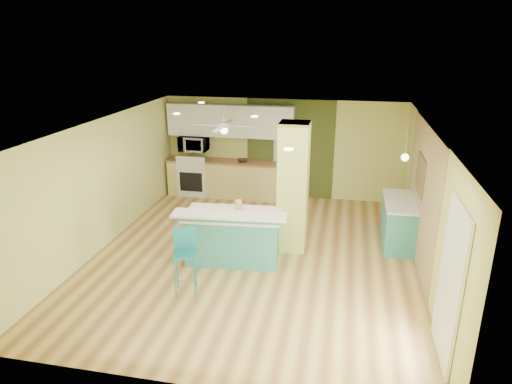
% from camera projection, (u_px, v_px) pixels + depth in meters
% --- Properties ---
extents(floor, '(6.00, 7.00, 0.01)m').
position_uv_depth(floor, '(254.00, 256.00, 8.72)').
color(floor, olive).
rests_on(floor, ground).
extents(ceiling, '(6.00, 7.00, 0.01)m').
position_uv_depth(ceiling, '(254.00, 126.00, 7.89)').
color(ceiling, white).
rests_on(ceiling, wall_back).
extents(wall_back, '(6.00, 0.01, 2.50)m').
position_uv_depth(wall_back, '(282.00, 149.00, 11.55)').
color(wall_back, '#CECE6E').
rests_on(wall_back, floor).
extents(wall_front, '(6.00, 0.01, 2.50)m').
position_uv_depth(wall_front, '(190.00, 297.00, 5.06)').
color(wall_front, '#CECE6E').
rests_on(wall_front, floor).
extents(wall_left, '(0.01, 7.00, 2.50)m').
position_uv_depth(wall_left, '(103.00, 184.00, 8.87)').
color(wall_left, '#CECE6E').
rests_on(wall_left, floor).
extents(wall_right, '(0.01, 7.00, 2.50)m').
position_uv_depth(wall_right, '(427.00, 205.00, 7.74)').
color(wall_right, '#CECE6E').
rests_on(wall_right, floor).
extents(wood_panel, '(0.02, 3.40, 2.50)m').
position_uv_depth(wood_panel, '(421.00, 194.00, 8.30)').
color(wood_panel, '#9B8058').
rests_on(wood_panel, floor).
extents(olive_accent, '(2.20, 0.02, 2.50)m').
position_uv_depth(olive_accent, '(290.00, 149.00, 11.50)').
color(olive_accent, '#414C1E').
rests_on(olive_accent, floor).
extents(interior_door, '(0.82, 0.05, 2.00)m').
position_uv_depth(interior_door, '(290.00, 159.00, 11.55)').
color(interior_door, silver).
rests_on(interior_door, floor).
extents(french_door, '(0.04, 1.08, 2.10)m').
position_uv_depth(french_door, '(450.00, 285.00, 5.68)').
color(french_door, white).
rests_on(french_door, floor).
extents(column, '(0.55, 0.55, 2.50)m').
position_uv_depth(column, '(293.00, 187.00, 8.65)').
color(column, '#B6C159').
rests_on(column, floor).
extents(kitchen_run, '(3.25, 0.63, 0.94)m').
position_uv_depth(kitchen_run, '(230.00, 179.00, 11.77)').
color(kitchen_run, '#D4C66F').
rests_on(kitchen_run, floor).
extents(stove, '(0.76, 0.66, 1.08)m').
position_uv_depth(stove, '(195.00, 177.00, 11.94)').
color(stove, silver).
rests_on(stove, floor).
extents(upper_cabinets, '(3.20, 0.34, 0.80)m').
position_uv_depth(upper_cabinets, '(230.00, 121.00, 11.39)').
color(upper_cabinets, white).
rests_on(upper_cabinets, wall_back).
extents(microwave, '(0.70, 0.48, 0.39)m').
position_uv_depth(microwave, '(194.00, 144.00, 11.66)').
color(microwave, white).
rests_on(microwave, wall_back).
extents(ceiling_fan, '(1.41, 1.41, 0.61)m').
position_uv_depth(ceiling_fan, '(224.00, 126.00, 10.09)').
color(ceiling_fan, silver).
rests_on(ceiling_fan, ceiling).
extents(pendant_lamp, '(0.14, 0.14, 0.69)m').
position_uv_depth(pendant_lamp, '(405.00, 157.00, 8.29)').
color(pendant_lamp, silver).
rests_on(pendant_lamp, ceiling).
extents(wall_decor, '(0.03, 0.90, 0.70)m').
position_uv_depth(wall_decor, '(421.00, 175.00, 8.39)').
color(wall_decor, brown).
rests_on(wall_decor, wood_panel).
extents(peninsula, '(2.03, 1.22, 1.07)m').
position_uv_depth(peninsula, '(233.00, 235.00, 8.40)').
color(peninsula, teal).
rests_on(peninsula, floor).
extents(bar_stool, '(0.45, 0.45, 1.09)m').
position_uv_depth(bar_stool, '(185.00, 250.00, 7.30)').
color(bar_stool, teal).
rests_on(bar_stool, floor).
extents(side_counter, '(0.61, 1.44, 0.92)m').
position_uv_depth(side_counter, '(398.00, 222.00, 9.07)').
color(side_counter, teal).
rests_on(side_counter, floor).
extents(fruit_bowl, '(0.32, 0.32, 0.06)m').
position_uv_depth(fruit_bowl, '(242.00, 161.00, 11.53)').
color(fruit_bowl, '#3D2619').
rests_on(fruit_bowl, kitchen_run).
extents(canister, '(0.13, 0.13, 0.17)m').
position_uv_depth(canister, '(238.00, 205.00, 8.44)').
color(canister, gold).
rests_on(canister, peninsula).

